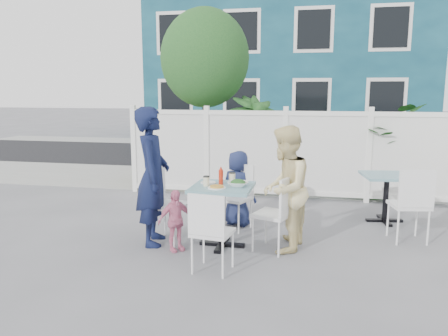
% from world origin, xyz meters
% --- Properties ---
extents(ground, '(80.00, 80.00, 0.00)m').
position_xyz_m(ground, '(0.00, 0.00, 0.00)').
color(ground, slate).
extents(near_sidewalk, '(24.00, 2.60, 0.01)m').
position_xyz_m(near_sidewalk, '(0.00, 3.80, 0.01)').
color(near_sidewalk, gray).
rests_on(near_sidewalk, ground).
extents(street, '(24.00, 5.00, 0.01)m').
position_xyz_m(street, '(0.00, 7.50, 0.00)').
color(street, black).
rests_on(street, ground).
extents(far_sidewalk, '(24.00, 1.60, 0.01)m').
position_xyz_m(far_sidewalk, '(0.00, 10.60, 0.01)').
color(far_sidewalk, gray).
rests_on(far_sidewalk, ground).
extents(building, '(11.00, 6.00, 6.00)m').
position_xyz_m(building, '(-0.50, 14.00, 3.00)').
color(building, '#123E51').
rests_on(building, ground).
extents(fence_back, '(5.86, 0.08, 1.60)m').
position_xyz_m(fence_back, '(0.10, 2.40, 0.78)').
color(fence_back, white).
rests_on(fence_back, ground).
extents(tree, '(1.80, 1.62, 3.59)m').
position_xyz_m(tree, '(-1.60, 3.30, 2.59)').
color(tree, '#382316').
rests_on(tree, ground).
extents(utility_cabinet, '(0.67, 0.49, 1.22)m').
position_xyz_m(utility_cabinet, '(-2.46, 4.00, 0.61)').
color(utility_cabinet, gold).
rests_on(utility_cabinet, ground).
extents(potted_shrub_a, '(1.47, 1.47, 1.86)m').
position_xyz_m(potted_shrub_a, '(-0.57, 3.10, 0.93)').
color(potted_shrub_a, '#18421C').
rests_on(potted_shrub_a, ground).
extents(potted_shrub_b, '(2.03, 2.06, 1.73)m').
position_xyz_m(potted_shrub_b, '(1.75, 3.00, 0.87)').
color(potted_shrub_b, '#18421C').
rests_on(potted_shrub_b, ground).
extents(main_table, '(0.76, 0.76, 0.79)m').
position_xyz_m(main_table, '(-0.51, -0.26, 0.61)').
color(main_table, teal).
rests_on(main_table, ground).
extents(spare_table, '(0.78, 0.78, 0.73)m').
position_xyz_m(spare_table, '(1.68, 1.25, 0.56)').
color(spare_table, teal).
rests_on(spare_table, ground).
extents(chair_left, '(0.52, 0.53, 0.99)m').
position_xyz_m(chair_left, '(-1.31, -0.18, 0.58)').
color(chair_left, white).
rests_on(chair_left, ground).
extents(chair_right, '(0.53, 0.54, 0.94)m').
position_xyz_m(chair_right, '(0.20, -0.31, 0.55)').
color(chair_right, white).
rests_on(chair_right, ground).
extents(chair_back, '(0.54, 0.53, 0.92)m').
position_xyz_m(chair_back, '(-0.45, 0.54, 0.53)').
color(chair_back, white).
rests_on(chair_back, ground).
extents(chair_near, '(0.46, 0.45, 0.90)m').
position_xyz_m(chair_near, '(-0.46, -1.12, 0.52)').
color(chair_near, white).
rests_on(chair_near, ground).
extents(chair_spare, '(0.52, 0.51, 0.99)m').
position_xyz_m(chair_spare, '(1.85, 0.33, 0.58)').
color(chair_spare, white).
rests_on(chair_spare, ground).
extents(man, '(0.56, 0.72, 1.76)m').
position_xyz_m(man, '(-1.40, -0.32, 0.88)').
color(man, '#0F1638').
rests_on(man, ground).
extents(woman, '(0.69, 0.83, 1.55)m').
position_xyz_m(woman, '(0.26, -0.23, 0.77)').
color(woman, '#F0CC55').
rests_on(woman, ground).
extents(boy, '(0.63, 0.51, 1.10)m').
position_xyz_m(boy, '(-0.46, 0.67, 0.55)').
color(boy, '#1C254D').
rests_on(boy, ground).
extents(toddler, '(0.45, 0.45, 0.77)m').
position_xyz_m(toddler, '(-1.04, -0.54, 0.39)').
color(toddler, pink).
rests_on(toddler, ground).
extents(plate_main, '(0.22, 0.22, 0.01)m').
position_xyz_m(plate_main, '(-0.55, -0.41, 0.79)').
color(plate_main, white).
rests_on(plate_main, main_table).
extents(plate_side, '(0.20, 0.20, 0.01)m').
position_xyz_m(plate_side, '(-0.72, -0.14, 0.79)').
color(plate_side, white).
rests_on(plate_side, main_table).
extents(salad_bowl, '(0.25, 0.25, 0.06)m').
position_xyz_m(salad_bowl, '(-0.31, -0.26, 0.82)').
color(salad_bowl, white).
rests_on(salad_bowl, main_table).
extents(coffee_cup_a, '(0.08, 0.08, 0.11)m').
position_xyz_m(coffee_cup_a, '(-0.70, -0.31, 0.84)').
color(coffee_cup_a, beige).
rests_on(coffee_cup_a, main_table).
extents(coffee_cup_b, '(0.08, 0.08, 0.12)m').
position_xyz_m(coffee_cup_b, '(-0.42, -0.04, 0.85)').
color(coffee_cup_b, beige).
rests_on(coffee_cup_b, main_table).
extents(ketchup_bottle, '(0.06, 0.06, 0.18)m').
position_xyz_m(ketchup_bottle, '(-0.54, -0.18, 0.88)').
color(ketchup_bottle, red).
rests_on(ketchup_bottle, main_table).
extents(salt_shaker, '(0.03, 0.03, 0.07)m').
position_xyz_m(salt_shaker, '(-0.58, -0.05, 0.82)').
color(salt_shaker, white).
rests_on(salt_shaker, main_table).
extents(pepper_shaker, '(0.03, 0.03, 0.08)m').
position_xyz_m(pepper_shaker, '(-0.59, 0.02, 0.82)').
color(pepper_shaker, black).
rests_on(pepper_shaker, main_table).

